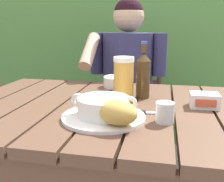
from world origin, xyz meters
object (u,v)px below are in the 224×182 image
at_px(table_knife, 145,113).
at_px(person_eating, 126,79).
at_px(serving_plate, 104,117).
at_px(soup_bowl, 103,106).
at_px(chair_near_diner, 130,106).
at_px(bread_roll, 118,113).
at_px(butter_tub, 204,100).
at_px(water_glass_small, 165,112).
at_px(beer_bottle, 143,75).
at_px(beer_glass, 124,79).
at_px(diner_bowl, 117,82).

bearing_deg(table_knife, person_eating, 103.35).
relative_size(serving_plate, soup_bowl, 1.24).
height_order(chair_near_diner, bread_roll, chair_near_diner).
relative_size(person_eating, soup_bowl, 5.40).
distance_m(bread_roll, table_knife, 0.17).
bearing_deg(table_knife, butter_tub, 29.42).
distance_m(chair_near_diner, water_glass_small, 1.07).
bearing_deg(beer_bottle, butter_tub, -20.56).
bearing_deg(beer_glass, serving_plate, -98.27).
bearing_deg(soup_bowl, butter_tub, 29.69).
bearing_deg(person_eating, bread_roll, -83.31).
bearing_deg(soup_bowl, person_eating, 92.96).
xyz_separation_m(person_eating, soup_bowl, (0.04, -0.80, 0.07)).
distance_m(butter_tub, table_knife, 0.25).
xyz_separation_m(serving_plate, beer_bottle, (0.10, 0.29, 0.09)).
height_order(butter_tub, table_knife, butter_tub).
distance_m(person_eating, serving_plate, 0.80).
height_order(soup_bowl, beer_bottle, beer_bottle).
bearing_deg(chair_near_diner, bread_roll, -84.70).
height_order(chair_near_diner, soup_bowl, chair_near_diner).
xyz_separation_m(person_eating, butter_tub, (0.39, -0.61, 0.05)).
distance_m(chair_near_diner, serving_plate, 1.04).
distance_m(beer_bottle, water_glass_small, 0.30).
bearing_deg(table_knife, soup_bowl, -149.87).
distance_m(bread_roll, diner_bowl, 0.54).
bearing_deg(person_eating, diner_bowl, -89.50).
bearing_deg(butter_tub, soup_bowl, -150.31).
distance_m(bread_roll, beer_glass, 0.30).
relative_size(chair_near_diner, serving_plate, 3.31).
height_order(beer_glass, diner_bowl, beer_glass).
relative_size(person_eating, butter_tub, 11.48).
xyz_separation_m(chair_near_diner, butter_tub, (0.38, -0.81, 0.30)).
bearing_deg(person_eating, chair_near_diner, 89.16).
bearing_deg(person_eating, butter_tub, -57.51).
height_order(bread_roll, beer_bottle, beer_bottle).
xyz_separation_m(bread_roll, beer_glass, (-0.03, 0.29, 0.04)).
distance_m(person_eating, bread_roll, 0.88).
xyz_separation_m(butter_tub, diner_bowl, (-0.38, 0.27, -0.00)).
bearing_deg(butter_tub, chair_near_diner, 115.40).
relative_size(beer_glass, beer_bottle, 0.75).
distance_m(beer_bottle, table_knife, 0.23).
bearing_deg(water_glass_small, bread_roll, -151.15).
bearing_deg(table_knife, chair_near_diner, 100.36).
height_order(person_eating, beer_glass, person_eating).
xyz_separation_m(serving_plate, table_knife, (0.13, 0.08, -0.00)).
relative_size(soup_bowl, bread_roll, 1.51).
bearing_deg(chair_near_diner, table_knife, -79.64).
height_order(serving_plate, beer_glass, beer_glass).
distance_m(chair_near_diner, bread_roll, 1.12).
height_order(chair_near_diner, table_knife, chair_near_diner).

